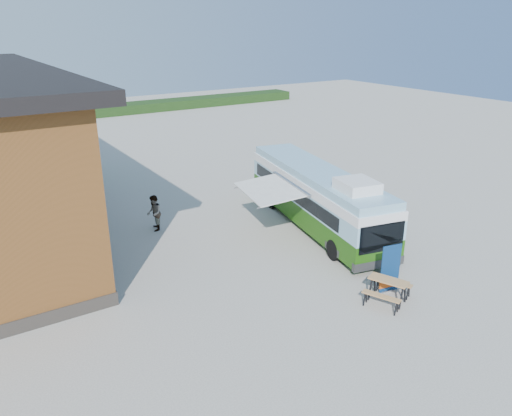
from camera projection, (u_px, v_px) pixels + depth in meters
ground at (269, 260)px, 20.99m from camera, size 100.00×100.00×0.00m
hedge at (135, 108)px, 54.77m from camera, size 40.00×3.00×1.00m
bus at (317, 196)px, 23.89m from camera, size 4.42×11.09×3.33m
awning at (273, 187)px, 22.40m from camera, size 2.93×4.01×0.48m
banner at (390, 273)px, 18.30m from camera, size 0.81×0.29×1.88m
picnic_table at (388, 285)px, 17.68m from camera, size 1.94×1.85×0.87m
person_a at (103, 239)px, 20.96m from camera, size 0.73×0.71×1.70m
person_b at (154, 213)px, 23.70m from camera, size 0.91×1.02×1.74m
slurry_tanker at (45, 159)px, 30.69m from camera, size 2.65×6.96×2.58m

